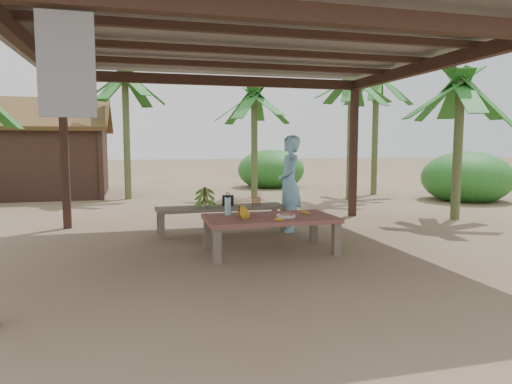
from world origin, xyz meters
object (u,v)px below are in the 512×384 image
object	(u,v)px
water_flask	(228,205)
cooking_pot	(228,201)
plate	(286,216)
bench	(222,210)
ripe_banana_bunch	(239,211)
work_table	(270,221)
woman	(289,184)

from	to	relation	value
water_flask	cooking_pot	bearing A→B (deg)	78.81
water_flask	plate	bearing A→B (deg)	-28.13
bench	water_flask	xyz separation A→B (m)	(-0.14, -1.27, 0.24)
cooking_pot	water_flask	bearing A→B (deg)	-101.19
plate	water_flask	size ratio (longest dim) A/B	0.81
ripe_banana_bunch	plate	distance (m)	0.65
plate	ripe_banana_bunch	bearing A→B (deg)	169.99
work_table	woman	xyz separation A→B (m)	(0.75, 1.37, 0.39)
cooking_pot	ripe_banana_bunch	bearing A→B (deg)	-95.91
bench	ripe_banana_bunch	world-z (taller)	ripe_banana_bunch
ripe_banana_bunch	woman	bearing A→B (deg)	49.12
water_flask	woman	xyz separation A→B (m)	(1.30, 1.10, 0.19)
bench	woman	size ratio (longest dim) A/B	1.34
plate	water_flask	bearing A→B (deg)	151.87
ripe_banana_bunch	cooking_pot	world-z (taller)	ripe_banana_bunch
plate	cooking_pot	xyz separation A→B (m)	(-0.47, 1.76, 0.02)
cooking_pot	woman	size ratio (longest dim) A/B	0.12
work_table	bench	world-z (taller)	work_table
ripe_banana_bunch	plate	bearing A→B (deg)	-10.01
work_table	bench	bearing A→B (deg)	104.92
water_flask	bench	bearing A→B (deg)	83.50
bench	cooking_pot	world-z (taller)	cooking_pot
water_flask	cooking_pot	world-z (taller)	water_flask
ripe_banana_bunch	plate	size ratio (longest dim) A/B	1.09
water_flask	ripe_banana_bunch	bearing A→B (deg)	-70.55
water_flask	cooking_pot	size ratio (longest dim) A/B	1.64
water_flask	woman	distance (m)	1.71
work_table	water_flask	bearing A→B (deg)	154.21
work_table	plate	xyz separation A→B (m)	(0.19, -0.13, 0.08)
ripe_banana_bunch	bench	bearing A→B (deg)	88.34
bench	plate	size ratio (longest dim) A/B	8.40
plate	work_table	bearing A→B (deg)	146.57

